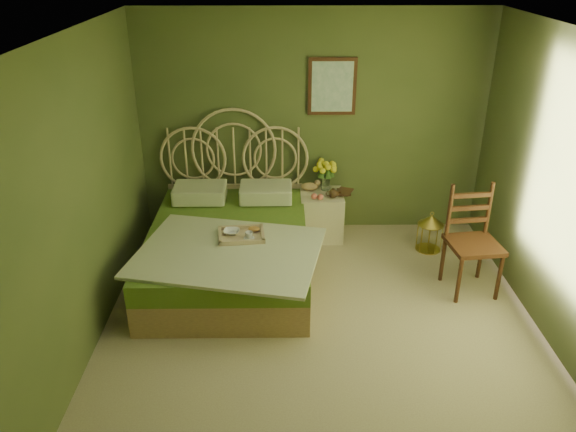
{
  "coord_description": "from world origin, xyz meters",
  "views": [
    {
      "loc": [
        -0.36,
        -4.03,
        3.19
      ],
      "look_at": [
        -0.3,
        1.0,
        0.74
      ],
      "focal_mm": 35.0,
      "sensor_mm": 36.0,
      "label": 1
    }
  ],
  "objects_px": {
    "nightstand": "(322,209)",
    "chair": "(472,233)",
    "birdcage": "(430,233)",
    "bed": "(229,245)"
  },
  "relations": [
    {
      "from": "chair",
      "to": "birdcage",
      "type": "xyz_separation_m",
      "value": [
        -0.2,
        0.75,
        -0.39
      ]
    },
    {
      "from": "nightstand",
      "to": "chair",
      "type": "xyz_separation_m",
      "value": [
        1.42,
        -1.12,
        0.25
      ]
    },
    {
      "from": "chair",
      "to": "nightstand",
      "type": "bearing_deg",
      "value": 134.65
    },
    {
      "from": "nightstand",
      "to": "birdcage",
      "type": "relative_size",
      "value": 2.26
    },
    {
      "from": "nightstand",
      "to": "birdcage",
      "type": "distance_m",
      "value": 1.28
    },
    {
      "from": "bed",
      "to": "nightstand",
      "type": "xyz_separation_m",
      "value": [
        1.03,
        0.84,
        0.03
      ]
    },
    {
      "from": "bed",
      "to": "chair",
      "type": "distance_m",
      "value": 2.48
    },
    {
      "from": "nightstand",
      "to": "chair",
      "type": "relative_size",
      "value": 0.9
    },
    {
      "from": "birdcage",
      "to": "chair",
      "type": "bearing_deg",
      "value": -74.83
    },
    {
      "from": "birdcage",
      "to": "bed",
      "type": "bearing_deg",
      "value": -168.26
    }
  ]
}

